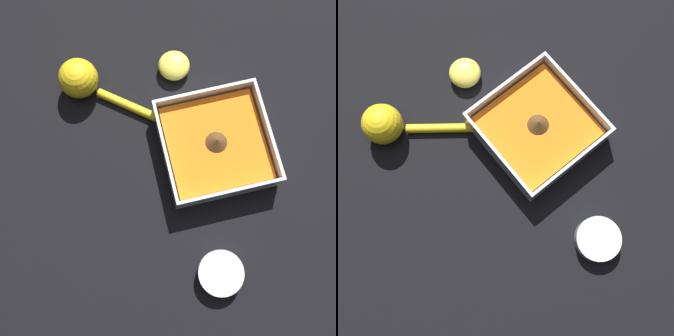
{
  "view_description": "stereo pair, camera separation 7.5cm",
  "coord_description": "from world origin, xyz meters",
  "views": [
    {
      "loc": [
        0.17,
        -0.11,
        0.76
      ],
      "look_at": [
        0.01,
        -0.07,
        0.03
      ],
      "focal_mm": 42.0,
      "sensor_mm": 36.0,
      "label": 1
    },
    {
      "loc": [
        0.14,
        -0.18,
        0.76
      ],
      "look_at": [
        0.01,
        -0.07,
        0.03
      ],
      "focal_mm": 42.0,
      "sensor_mm": 36.0,
      "label": 2
    }
  ],
  "objects": [
    {
      "name": "ground_plane",
      "position": [
        0.0,
        0.0,
        0.0
      ],
      "size": [
        4.0,
        4.0,
        0.0
      ],
      "primitive_type": "plane",
      "color": "black"
    },
    {
      "name": "lemon_squeezer",
      "position": [
        -0.2,
        -0.2,
        0.04
      ],
      "size": [
        0.16,
        0.19,
        0.08
      ],
      "rotation": [
        0.0,
        0.0,
        4.05
      ],
      "color": "yellow",
      "rests_on": "ground_plane"
    },
    {
      "name": "spice_bowl",
      "position": [
        0.22,
        -0.02,
        0.01
      ],
      "size": [
        0.08,
        0.08,
        0.03
      ],
      "color": "silver",
      "rests_on": "ground_plane"
    },
    {
      "name": "square_dish",
      "position": [
        -0.02,
        0.03,
        0.02
      ],
      "size": [
        0.21,
        0.21,
        0.06
      ],
      "color": "silver",
      "rests_on": "ground_plane"
    },
    {
      "name": "lemon_half",
      "position": [
        -0.2,
        -0.01,
        0.02
      ],
      "size": [
        0.07,
        0.07,
        0.04
      ],
      "color": "#EFDB4C",
      "rests_on": "ground_plane"
    }
  ]
}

